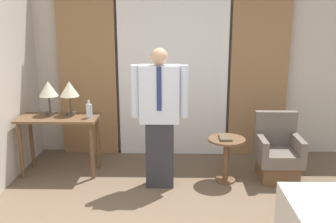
% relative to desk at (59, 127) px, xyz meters
% --- Properties ---
extents(wall_back, '(10.00, 0.06, 2.70)m').
position_rel_desk_xyz_m(wall_back, '(1.49, 0.91, 0.71)').
color(wall_back, beige).
rests_on(wall_back, ground_plane).
extents(curtain_sheer_center, '(1.60, 0.06, 2.58)m').
position_rel_desk_xyz_m(curtain_sheer_center, '(1.49, 0.78, 0.65)').
color(curtain_sheer_center, white).
rests_on(curtain_sheer_center, ground_plane).
extents(curtain_drape_left, '(0.84, 0.06, 2.58)m').
position_rel_desk_xyz_m(curtain_drape_left, '(0.23, 0.78, 0.65)').
color(curtain_drape_left, '#997047').
rests_on(curtain_drape_left, ground_plane).
extents(curtain_drape_right, '(0.84, 0.06, 2.58)m').
position_rel_desk_xyz_m(curtain_drape_right, '(2.76, 0.78, 0.65)').
color(curtain_drape_right, '#997047').
rests_on(curtain_drape_right, ground_plane).
extents(desk, '(1.04, 0.49, 0.78)m').
position_rel_desk_xyz_m(desk, '(0.00, 0.00, 0.00)').
color(desk, brown).
rests_on(desk, ground_plane).
extents(table_lamp_left, '(0.25, 0.25, 0.45)m').
position_rel_desk_xyz_m(table_lamp_left, '(-0.14, 0.10, 0.48)').
color(table_lamp_left, '#4C4238').
rests_on(table_lamp_left, desk).
extents(table_lamp_right, '(0.25, 0.25, 0.45)m').
position_rel_desk_xyz_m(table_lamp_right, '(0.14, 0.10, 0.48)').
color(table_lamp_right, '#4C4238').
rests_on(table_lamp_right, desk).
extents(bottle_near_edge, '(0.08, 0.08, 0.23)m').
position_rel_desk_xyz_m(bottle_near_edge, '(0.42, -0.04, 0.24)').
color(bottle_near_edge, silver).
rests_on(bottle_near_edge, desk).
extents(person, '(0.68, 0.22, 1.72)m').
position_rel_desk_xyz_m(person, '(1.35, -0.37, 0.29)').
color(person, '#2D2D33').
rests_on(person, ground_plane).
extents(armchair, '(0.54, 0.57, 0.85)m').
position_rel_desk_xyz_m(armchair, '(2.86, -0.11, -0.32)').
color(armchair, brown).
rests_on(armchair, ground_plane).
extents(side_table, '(0.47, 0.47, 0.57)m').
position_rel_desk_xyz_m(side_table, '(2.18, -0.22, -0.25)').
color(side_table, brown).
rests_on(side_table, ground_plane).
extents(book, '(0.15, 0.23, 0.03)m').
position_rel_desk_xyz_m(book, '(2.16, -0.23, -0.05)').
color(book, brown).
rests_on(book, side_table).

